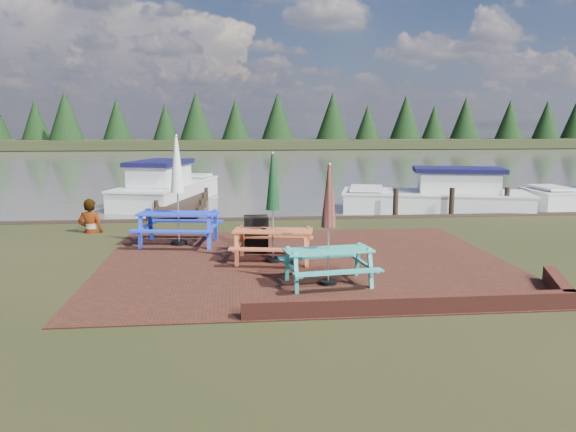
# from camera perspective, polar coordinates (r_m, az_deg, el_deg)

# --- Properties ---
(ground) EXTENTS (120.00, 120.00, 0.00)m
(ground) POSITION_cam_1_polar(r_m,az_deg,el_deg) (11.68, 2.39, -5.93)
(ground) COLOR black
(ground) RESTS_ON ground
(paving) EXTENTS (9.00, 7.50, 0.02)m
(paving) POSITION_cam_1_polar(r_m,az_deg,el_deg) (12.63, 1.74, -4.71)
(paving) COLOR #3A1C12
(paving) RESTS_ON ground
(brick_wall) EXTENTS (6.21, 1.79, 0.30)m
(brick_wall) POSITION_cam_1_polar(r_m,az_deg,el_deg) (9.95, 16.90, -8.15)
(brick_wall) COLOR #4C1E16
(brick_wall) RESTS_ON ground
(water) EXTENTS (120.00, 60.00, 0.02)m
(water) POSITION_cam_1_polar(r_m,az_deg,el_deg) (48.28, -3.87, 5.59)
(water) COLOR #424039
(water) RESTS_ON ground
(far_treeline) EXTENTS (120.00, 10.00, 8.10)m
(far_treeline) POSITION_cam_1_polar(r_m,az_deg,el_deg) (77.17, -4.64, 9.38)
(far_treeline) COLOR black
(far_treeline) RESTS_ON ground
(picnic_table_teal) EXTENTS (1.86, 1.70, 2.33)m
(picnic_table_teal) POSITION_cam_1_polar(r_m,az_deg,el_deg) (10.73, 4.14, -2.83)
(picnic_table_teal) COLOR teal
(picnic_table_teal) RESTS_ON ground
(picnic_table_red) EXTENTS (2.01, 1.85, 2.44)m
(picnic_table_red) POSITION_cam_1_polar(r_m,az_deg,el_deg) (12.49, -1.54, -0.90)
(picnic_table_red) COLOR #C55C32
(picnic_table_red) RESTS_ON ground
(picnic_table_blue) EXTENTS (2.27, 2.09, 2.78)m
(picnic_table_blue) POSITION_cam_1_polar(r_m,az_deg,el_deg) (14.54, -11.09, 0.84)
(picnic_table_blue) COLOR blue
(picnic_table_blue) RESTS_ON ground
(chalkboard) EXTENTS (0.57, 0.54, 0.91)m
(chalkboard) POSITION_cam_1_polar(r_m,az_deg,el_deg) (13.40, -3.25, -1.89)
(chalkboard) COLOR black
(chalkboard) RESTS_ON ground
(jetty) EXTENTS (1.76, 9.08, 1.00)m
(jetty) POSITION_cam_1_polar(r_m,az_deg,el_deg) (22.70, -10.50, 1.64)
(jetty) COLOR black
(jetty) RESTS_ON ground
(boat_jetty) EXTENTS (4.07, 7.28, 2.00)m
(boat_jetty) POSITION_cam_1_polar(r_m,az_deg,el_deg) (24.00, -12.23, 2.68)
(boat_jetty) COLOR silver
(boat_jetty) RESTS_ON ground
(boat_near) EXTENTS (7.20, 4.02, 1.85)m
(boat_near) POSITION_cam_1_polar(r_m,az_deg,el_deg) (21.71, 15.10, 1.78)
(boat_near) COLOR silver
(boat_near) RESTS_ON ground
(person) EXTENTS (0.75, 0.54, 1.95)m
(person) POSITION_cam_1_polar(r_m,az_deg,el_deg) (16.89, -19.56, 1.62)
(person) COLOR gray
(person) RESTS_ON ground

